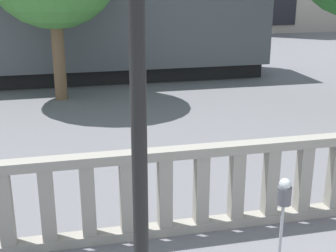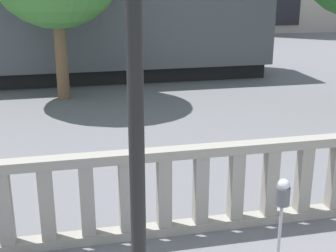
% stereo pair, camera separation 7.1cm
% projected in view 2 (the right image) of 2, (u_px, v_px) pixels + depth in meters
% --- Properties ---
extents(balustrade, '(15.70, 0.24, 1.35)m').
position_uv_depth(balustrade, '(253.00, 184.00, 7.14)').
color(balustrade, gray).
rests_on(balustrade, ground).
extents(lamppost, '(0.36, 0.36, 5.29)m').
position_uv_depth(lamppost, '(135.00, 83.00, 4.57)').
color(lamppost, black).
rests_on(lamppost, ground).
extents(parking_meter, '(0.18, 0.18, 1.38)m').
position_uv_depth(parking_meter, '(282.00, 199.00, 5.70)').
color(parking_meter, '#99999E').
rests_on(parking_meter, ground).
extents(train_near, '(18.57, 2.88, 4.40)m').
position_uv_depth(train_near, '(16.00, 26.00, 16.35)').
color(train_near, black).
rests_on(train_near, ground).
extents(train_far, '(19.45, 2.70, 3.99)m').
position_uv_depth(train_far, '(153.00, 6.00, 29.84)').
color(train_far, black).
rests_on(train_far, ground).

